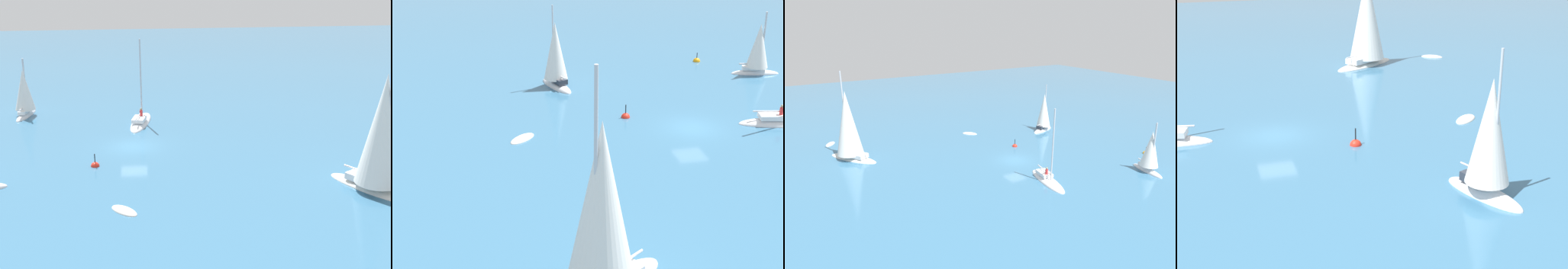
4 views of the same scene
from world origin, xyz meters
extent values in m
plane|color=teal|center=(0.00, 0.00, 0.00)|extent=(160.00, 160.00, 0.00)
ellipsoid|color=white|center=(12.39, 9.10, 0.00)|extent=(5.25, 3.02, 1.02)
cube|color=#2D333D|center=(11.81, 8.90, 0.76)|extent=(1.76, 1.44, 0.49)
cylinder|color=silver|center=(12.86, 9.27, 4.17)|extent=(0.14, 0.14, 7.32)
cylinder|color=silver|center=(11.79, 8.89, 1.25)|extent=(2.19, 0.87, 0.11)
cone|color=white|center=(12.49, 9.14, 3.56)|extent=(2.91, 2.91, 5.49)
ellipsoid|color=white|center=(-0.80, -7.53, 0.00)|extent=(3.20, 7.32, 0.98)
cube|color=white|center=(-0.63, -6.70, 0.68)|extent=(1.66, 2.34, 0.39)
cylinder|color=silver|center=(-0.62, -6.66, 1.13)|extent=(0.78, 3.16, 0.13)
cylinder|color=red|center=(-0.87, -7.34, 0.99)|extent=(0.32, 0.32, 1.00)
sphere|color=gray|center=(-0.87, -7.34, 1.61)|extent=(0.24, 0.24, 0.24)
ellipsoid|color=white|center=(11.98, -11.57, 0.00)|extent=(2.14, 5.04, 0.90)
cube|color=white|center=(12.10, -11.00, 0.64)|extent=(1.08, 1.61, 0.37)
cylinder|color=silver|center=(11.87, -12.05, 3.44)|extent=(0.20, 0.20, 5.98)
cylinder|color=silver|center=(12.11, -10.97, 1.07)|extent=(0.62, 2.19, 0.16)
cone|color=white|center=(11.96, -11.66, 2.99)|extent=(2.63, 2.63, 4.49)
ellipsoid|color=silver|center=(0.68, 13.77, 0.00)|extent=(2.48, 2.57, 0.50)
cylinder|color=silver|center=(-19.06, 12.48, 6.15)|extent=(0.18, 0.18, 11.55)
cylinder|color=silver|center=(-18.11, 11.02, 1.18)|extent=(2.02, 3.01, 0.14)
cone|color=white|center=(-18.85, 12.14, 5.01)|extent=(4.83, 4.83, 8.66)
sphere|color=red|center=(3.31, 4.69, 0.00)|extent=(0.76, 0.76, 0.76)
cylinder|color=black|center=(3.31, 4.69, 0.76)|extent=(0.08, 0.08, 0.76)
sphere|color=orange|center=(17.41, -7.36, 0.00)|extent=(0.79, 0.79, 0.79)
cylinder|color=black|center=(17.41, -7.36, 0.68)|extent=(0.08, 0.08, 0.57)
camera|label=1|loc=(-0.53, 50.96, 18.22)|focal=52.02mm
camera|label=2|loc=(-41.48, 17.71, 19.01)|focal=54.46mm
camera|label=3|loc=(-28.42, -38.15, 18.37)|focal=34.49mm
camera|label=4|loc=(36.31, -4.46, 13.05)|focal=52.35mm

